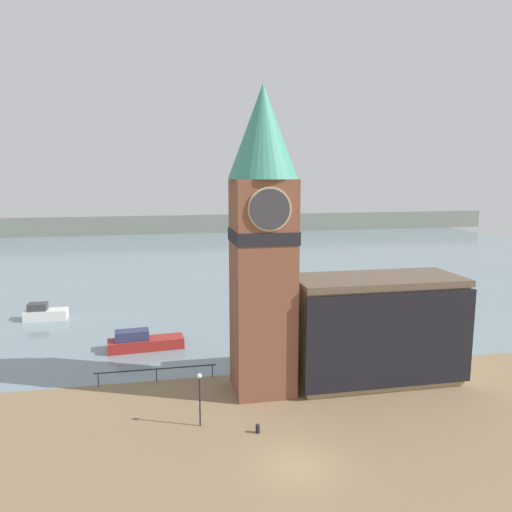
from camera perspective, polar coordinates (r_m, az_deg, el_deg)
name	(u,v)px	position (r m, az deg, el deg)	size (l,w,h in m)	color
ground_plane	(297,467)	(30.02, 4.75, -22.88)	(160.00, 160.00, 0.00)	#846B4C
water	(195,256)	(99.35, -7.04, 0.00)	(160.00, 120.00, 0.00)	gray
far_shoreline	(183,224)	(138.63, -8.33, 3.65)	(180.00, 3.00, 5.00)	gray
pier_railing	(156,370)	(40.44, -11.33, -12.70)	(9.31, 0.08, 1.09)	#232328
clock_tower	(263,234)	(35.61, 0.79, 2.50)	(4.92, 4.92, 22.12)	brown
pier_building	(376,329)	(40.15, 13.61, -8.09)	(13.03, 5.64, 8.24)	tan
boat_near	(143,342)	(47.86, -12.80, -9.54)	(7.00, 2.69, 1.87)	maroon
boat_far	(44,313)	(60.60, -23.03, -6.03)	(4.52, 2.07, 1.89)	silver
mooring_bollard_near	(258,428)	(32.94, 0.20, -19.05)	(0.28, 0.28, 0.60)	black
lamp_post	(200,389)	(32.96, -6.46, -14.85)	(0.32, 0.32, 3.55)	black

